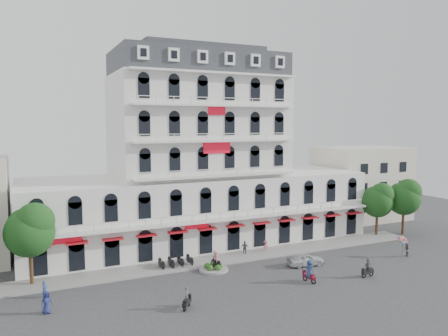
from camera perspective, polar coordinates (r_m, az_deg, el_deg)
ground at (r=44.86m, az=5.43°, el=-14.92°), size 120.00×120.00×0.00m
sidewalk at (r=52.37m, az=0.38°, el=-11.73°), size 53.00×4.00×0.16m
main_building at (r=58.52m, az=-3.35°, el=0.00°), size 45.00×15.00×25.80m
flank_building_east at (r=76.68m, az=17.46°, el=-1.87°), size 14.00×10.00×12.00m
traffic_island at (r=48.54m, az=-1.37°, el=-12.94°), size 3.20×3.20×1.60m
parked_scooter_row at (r=49.98m, az=-6.29°, el=-12.73°), size 4.40×1.80×1.10m
tree_west_inner at (r=46.82m, az=-24.00°, el=-7.25°), size 4.76×4.76×8.25m
tree_east_inner at (r=65.54m, az=19.45°, el=-3.89°), size 4.40×4.37×7.57m
tree_east_outer at (r=67.64m, az=22.49°, el=-3.42°), size 4.65×4.65×8.05m
parked_car at (r=50.77m, az=10.56°, el=-11.65°), size 4.37×2.13×1.43m
rider_west at (r=39.22m, az=-4.88°, el=-16.68°), size 1.22×1.39×1.99m
rider_east at (r=45.69m, az=11.09°, el=-13.04°), size 0.77×1.68×2.31m
rider_northeast at (r=48.70m, az=18.27°, el=-12.34°), size 1.70×0.49×1.95m
rider_center at (r=48.81m, az=-1.11°, el=-11.79°), size 0.74×1.70×2.11m
pedestrian_left at (r=40.94m, az=-22.18°, el=-15.95°), size 1.10×0.91×1.94m
pedestrian_mid at (r=53.69m, az=2.75°, el=-10.41°), size 1.11×0.88×1.75m
pedestrian_right at (r=55.06m, az=5.45°, el=-10.15°), size 1.09×0.83×1.50m
pedestrian_far at (r=44.54m, az=-22.40°, el=-14.44°), size 0.65×0.66×1.53m
balloon_vendor at (r=57.17m, az=22.57°, el=-9.43°), size 1.42×1.31×2.45m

